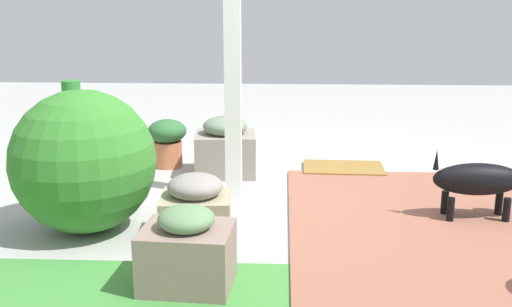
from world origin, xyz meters
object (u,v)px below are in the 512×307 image
porch_pillar (233,55)px  stone_planter_mid (196,208)px  round_shrub (84,162)px  dog (486,179)px  stone_planter_far (187,251)px  terracotta_pot_tall (75,141)px  terracotta_pot_broad (167,140)px  doormat (343,168)px  stone_planter_nearest (225,148)px

porch_pillar → stone_planter_mid: size_ratio=4.72×
round_shrub → dog: round_shrub is taller
dog → stone_planter_mid: bearing=12.1°
stone_planter_far → round_shrub: 1.05m
round_shrub → terracotta_pot_tall: 1.28m
stone_planter_mid → terracotta_pot_broad: 1.61m
porch_pillar → terracotta_pot_tall: bearing=-21.1°
terracotta_pot_tall → doormat: 2.19m
round_shrub → doormat: 2.23m
round_shrub → dog: (-2.47, -0.28, -0.16)m
stone_planter_mid → terracotta_pot_broad: (0.46, -1.54, 0.05)m
stone_planter_nearest → terracotta_pot_tall: terracotta_pot_tall is taller
stone_planter_far → doormat: 2.32m
doormat → stone_planter_nearest: bearing=8.8°
stone_planter_far → terracotta_pot_tall: bearing=-57.7°
doormat → stone_planter_far: bearing=65.4°
stone_planter_nearest → terracotta_pot_broad: 0.54m
terracotta_pot_broad → dog: (-2.25, 1.16, 0.05)m
stone_planter_mid → terracotta_pot_broad: size_ratio=1.06×
round_shrub → doormat: (-1.69, -1.39, -0.42)m
porch_pillar → terracotta_pot_broad: porch_pillar is taller
terracotta_pot_tall → terracotta_pot_broad: terracotta_pot_tall is taller
stone_planter_nearest → terracotta_pot_tall: size_ratio=0.67×
porch_pillar → stone_planter_far: (0.11, 1.39, -0.83)m
terracotta_pot_broad → dog: bearing=152.7°
stone_planter_nearest → dog: bearing=151.0°
stone_planter_nearest → dog: dog is taller
stone_planter_far → dog: bearing=-150.4°
round_shrub → porch_pillar: bearing=-141.4°
terracotta_pot_broad → dog: size_ratio=0.58×
round_shrub → dog: 2.49m
stone_planter_far → round_shrub: (0.73, -0.71, 0.25)m
stone_planter_mid → terracotta_pot_broad: bearing=-73.4°
terracotta_pot_tall → doormat: bearing=-174.4°
terracotta_pot_broad → porch_pillar: bearing=129.0°
terracotta_pot_tall → dog: 3.08m
stone_planter_mid → round_shrub: 0.74m
stone_planter_mid → dog: dog is taller
porch_pillar → stone_planter_nearest: 0.98m
round_shrub → terracotta_pot_broad: round_shrub is taller
stone_planter_mid → round_shrub: bearing=-8.8°
stone_planter_mid → terracotta_pot_broad: terracotta_pot_broad is taller
stone_planter_nearest → terracotta_pot_tall: 1.20m
stone_planter_nearest → doormat: stone_planter_nearest is taller
stone_planter_nearest → stone_planter_far: bearing=90.0°
stone_planter_mid → doormat: (-1.01, -1.50, -0.17)m
stone_planter_mid → terracotta_pot_tall: terracotta_pot_tall is taller
porch_pillar → terracotta_pot_broad: (0.62, -0.76, -0.78)m
stone_planter_mid → dog: size_ratio=0.61×
stone_planter_nearest → stone_planter_mid: bearing=88.1°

